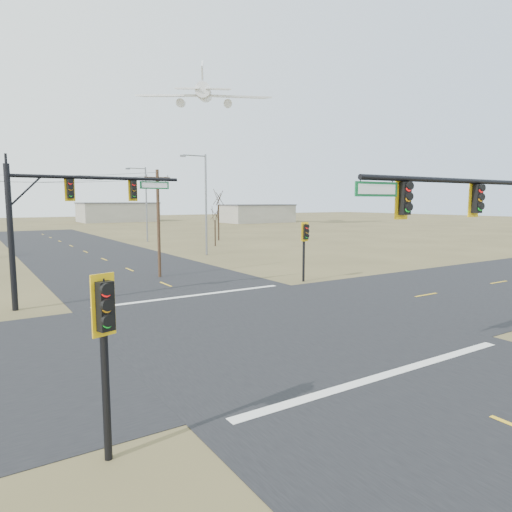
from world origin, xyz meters
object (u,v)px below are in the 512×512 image
Objects in this scene: mast_arm_near at (480,217)px; bare_tree_d at (218,197)px; utility_pole_near at (158,221)px; streetlight_a at (204,199)px; pedestal_signal_sw at (105,325)px; bare_tree_c at (215,213)px; streetlight_b at (145,200)px; mast_arm_far at (68,206)px; pedestal_signal_ne at (305,238)px.

bare_tree_d is (15.06, 48.82, 1.15)m from mast_arm_near.
utility_pole_near is 14.27m from streetlight_a.
pedestal_signal_sw is 0.79× the size of bare_tree_c.
streetlight_b is 10.34m from bare_tree_d.
bare_tree_d is (4.35, 7.21, 2.09)m from bare_tree_c.
streetlight_b reaches higher than bare_tree_c.
mast_arm_far is 1.21× the size of bare_tree_d.
streetlight_a is at bearing -100.77° from streetlight_b.
pedestal_signal_sw is 0.41× the size of streetlight_b.
streetlight_b is (0.19, 18.90, -0.09)m from streetlight_a.
mast_arm_far reaches higher than pedestal_signal_ne.
mast_arm_near is 1.33× the size of bare_tree_d.
bare_tree_c is (6.73, 26.42, 1.04)m from pedestal_signal_ne.
mast_arm_near is 1.00× the size of streetlight_b.
pedestal_signal_sw is 0.54× the size of bare_tree_d.
bare_tree_d is at bearing -30.36° from streetlight_b.
utility_pole_near is 1.50× the size of bare_tree_c.
streetlight_b is 12.13m from bare_tree_c.
bare_tree_c reaches higher than pedestal_signal_ne.
streetlight_b reaches higher than mast_arm_far.
pedestal_signal_ne is 0.53× the size of utility_pole_near.
mast_arm_far reaches higher than pedestal_signal_sw.
utility_pole_near is at bearing -108.72° from streetlight_a.
bare_tree_d is at bearing 58.87° from bare_tree_c.
pedestal_signal_ne is at bearing -11.72° from mast_arm_far.
utility_pole_near is (-3.96, 22.66, -0.91)m from mast_arm_near.
streetlight_a is 1.35× the size of bare_tree_d.
mast_arm_far is at bearing 128.79° from mast_arm_near.
pedestal_signal_ne is (3.98, 15.19, -1.99)m from mast_arm_near.
streetlight_b is at bearing 72.57° from utility_pole_near.
mast_arm_far is 0.91× the size of streetlight_b.
pedestal_signal_sw is at bearing -120.28° from streetlight_b.
pedestal_signal_sw is (-17.83, -15.34, -0.03)m from pedestal_signal_ne.
mast_arm_far is 15.56m from pedestal_signal_ne.
bare_tree_c is (14.67, 18.95, -0.04)m from utility_pole_near.
mast_arm_near is 23.02m from utility_pole_near.
streetlight_a is at bearing 39.49° from mast_arm_far.
streetlight_b is 1.33× the size of bare_tree_d.
utility_pole_near is (-7.94, 7.47, 1.08)m from pedestal_signal_ne.
bare_tree_d is (9.69, -3.56, 0.45)m from streetlight_b.
pedestal_signal_sw is at bearing -120.56° from bare_tree_d.
bare_tree_c is (24.56, 41.75, 1.07)m from pedestal_signal_sw.
utility_pole_near is 0.77× the size of streetlight_b.
pedestal_signal_sw is at bearing -174.67° from mast_arm_near.
utility_pole_near reaches higher than bare_tree_c.
bare_tree_d is at bearing 44.65° from mast_arm_far.
streetlight_a is (19.02, 33.63, 2.80)m from pedestal_signal_sw.
pedestal_signal_sw is 0.40× the size of streetlight_a.
streetlight_a is at bearing 49.82° from utility_pole_near.
pedestal_signal_sw is at bearing -113.43° from utility_pole_near.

